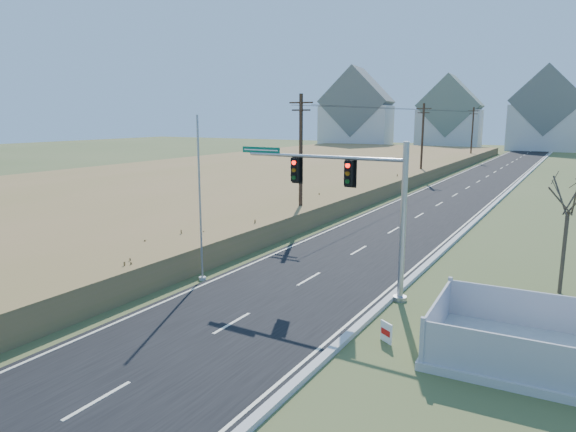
# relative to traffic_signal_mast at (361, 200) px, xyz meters

# --- Properties ---
(ground) EXTENTS (260.00, 260.00, 0.00)m
(ground) POSITION_rel_traffic_signal_mast_xyz_m (-2.67, -3.57, -4.07)
(ground) COLOR #455429
(ground) RESTS_ON ground
(road) EXTENTS (8.00, 180.00, 0.06)m
(road) POSITION_rel_traffic_signal_mast_xyz_m (-2.67, 46.43, -4.04)
(road) COLOR black
(road) RESTS_ON ground
(curb) EXTENTS (0.30, 180.00, 0.18)m
(curb) POSITION_rel_traffic_signal_mast_xyz_m (1.48, 46.43, -3.98)
(curb) COLOR #B2AFA8
(curb) RESTS_ON ground
(reed_marsh) EXTENTS (38.00, 110.00, 1.30)m
(reed_marsh) POSITION_rel_traffic_signal_mast_xyz_m (-26.67, 36.43, -3.42)
(reed_marsh) COLOR olive
(reed_marsh) RESTS_ON ground
(utility_pole_near) EXTENTS (1.80, 0.26, 9.00)m
(utility_pole_near) POSITION_rel_traffic_signal_mast_xyz_m (-9.17, 11.43, 0.61)
(utility_pole_near) COLOR #422D1E
(utility_pole_near) RESTS_ON ground
(utility_pole_mid) EXTENTS (1.80, 0.26, 9.00)m
(utility_pole_mid) POSITION_rel_traffic_signal_mast_xyz_m (-9.17, 41.43, 0.61)
(utility_pole_mid) COLOR #422D1E
(utility_pole_mid) RESTS_ON ground
(utility_pole_far) EXTENTS (1.80, 0.26, 9.00)m
(utility_pole_far) POSITION_rel_traffic_signal_mast_xyz_m (-9.17, 71.43, 0.61)
(utility_pole_far) COLOR #422D1E
(utility_pole_far) RESTS_ON ground
(condo_nw) EXTENTS (17.69, 13.38, 19.05)m
(condo_nw) POSITION_rel_traffic_signal_mast_xyz_m (-40.67, 96.43, 3.63)
(condo_nw) COLOR silver
(condo_nw) RESTS_ON ground
(condo_nnw) EXTENTS (14.93, 11.17, 17.03)m
(condo_nnw) POSITION_rel_traffic_signal_mast_xyz_m (-20.67, 104.43, 2.87)
(condo_nnw) COLOR silver
(condo_nnw) RESTS_ON ground
(condo_n) EXTENTS (15.27, 10.20, 18.54)m
(condo_n) POSITION_rel_traffic_signal_mast_xyz_m (-0.67, 108.43, 3.54)
(condo_n) COLOR silver
(condo_n) RESTS_ON ground
(traffic_signal_mast) EXTENTS (8.19, 0.56, 6.52)m
(traffic_signal_mast) POSITION_rel_traffic_signal_mast_xyz_m (0.00, 0.00, 0.00)
(traffic_signal_mast) COLOR #9EA0A5
(traffic_signal_mast) RESTS_ON ground
(fence_enclosure) EXTENTS (7.02, 4.96, 1.56)m
(fence_enclosure) POSITION_rel_traffic_signal_mast_xyz_m (7.40, -3.13, -3.77)
(fence_enclosure) COLOR #B7B5AD
(fence_enclosure) RESTS_ON ground
(open_sign) EXTENTS (0.50, 0.35, 0.70)m
(open_sign) POSITION_rel_traffic_signal_mast_xyz_m (2.71, -4.19, -3.70)
(open_sign) COLOR white
(open_sign) RESTS_ON ground
(flagpole) EXTENTS (0.34, 0.34, 7.55)m
(flagpole) POSITION_rel_traffic_signal_mast_xyz_m (-6.97, -2.03, -1.06)
(flagpole) COLOR #B7B5AD
(flagpole) RESTS_ON ground
(bare_tree) EXTENTS (2.04, 2.04, 5.41)m
(bare_tree) POSITION_rel_traffic_signal_mast_xyz_m (7.50, 4.28, 0.29)
(bare_tree) COLOR #4C3F33
(bare_tree) RESTS_ON ground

